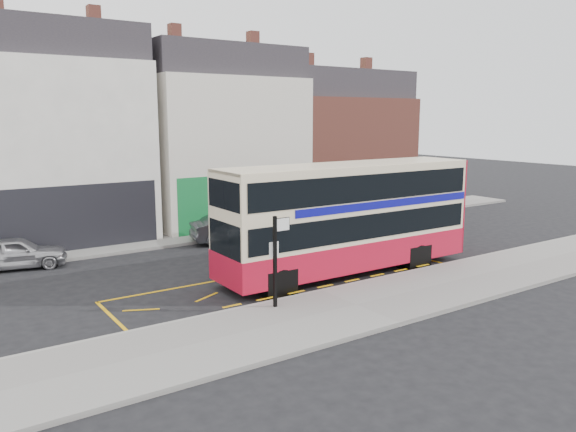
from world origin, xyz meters
TOP-DOWN VIEW (x-y plane):
  - ground at (0.00, 0.00)m, footprint 120.00×120.00m
  - pavement at (0.00, -2.30)m, footprint 40.00×4.00m
  - kerb at (0.00, -0.38)m, footprint 40.00×0.15m
  - far_pavement at (0.00, 11.00)m, footprint 50.00×3.00m
  - road_markings at (0.00, 1.60)m, footprint 14.00×3.40m
  - terrace_left at (-5.50, 14.99)m, footprint 8.00×8.01m
  - terrace_green_shop at (3.50, 14.99)m, footprint 9.00×8.01m
  - terrace_right at (12.50, 14.99)m, footprint 9.00×8.01m
  - double_decker_bus at (2.63, 1.28)m, footprint 11.22×2.69m
  - bus_stop_post at (-2.29, -0.95)m, footprint 0.75×0.13m
  - car_silver at (-8.57, 9.55)m, footprint 4.27×2.42m
  - car_grey at (1.59, 8.87)m, footprint 4.72×2.43m
  - car_white at (9.52, 9.65)m, footprint 5.09×2.25m
  - street_tree_right at (9.38, 10.91)m, footprint 2.06×2.06m

SIDE VIEW (x-z plane):
  - ground at x=0.00m, z-range 0.00..0.00m
  - road_markings at x=0.00m, z-range 0.00..0.01m
  - pavement at x=0.00m, z-range 0.00..0.15m
  - kerb at x=0.00m, z-range 0.00..0.15m
  - far_pavement at x=0.00m, z-range 0.00..0.15m
  - car_silver at x=-8.57m, z-range 0.00..1.37m
  - car_white at x=9.52m, z-range 0.00..1.45m
  - car_grey at x=1.59m, z-range 0.00..1.48m
  - bus_stop_post at x=-2.29m, z-range 0.45..3.48m
  - double_decker_bus at x=2.63m, z-range 0.12..4.59m
  - street_tree_right at x=9.38m, z-range 0.80..5.25m
  - terrace_right at x=12.50m, z-range -0.58..9.72m
  - terrace_green_shop at x=3.50m, z-range -0.58..10.72m
  - terrace_left at x=-5.50m, z-range -0.58..11.22m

